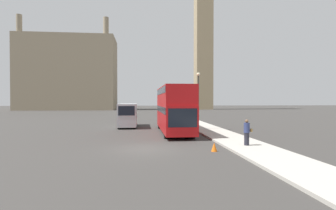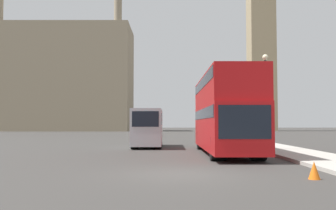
# 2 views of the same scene
# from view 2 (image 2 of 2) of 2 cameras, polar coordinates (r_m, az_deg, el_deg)

# --- Properties ---
(ground_plane) EXTENTS (300.00, 300.00, 0.00)m
(ground_plane) POSITION_cam_2_polar(r_m,az_deg,el_deg) (12.96, 2.17, -10.43)
(ground_plane) COLOR #383533
(building_block_distant) EXTENTS (31.38, 14.52, 30.04)m
(building_block_distant) POSITION_cam_2_polar(r_m,az_deg,el_deg) (92.75, -15.53, 3.84)
(building_block_distant) COLOR gray
(building_block_distant) RESTS_ON ground_plane
(red_double_decker_bus) EXTENTS (2.55, 10.95, 4.36)m
(red_double_decker_bus) POSITION_cam_2_polar(r_m,az_deg,el_deg) (21.33, 8.52, -0.86)
(red_double_decker_bus) COLOR #B71114
(red_double_decker_bus) RESTS_ON ground_plane
(white_van) EXTENTS (2.07, 6.12, 2.72)m
(white_van) POSITION_cam_2_polar(r_m,az_deg,el_deg) (27.12, -3.23, -3.39)
(white_van) COLOR #B2B7BC
(white_van) RESTS_ON ground_plane
(street_lamp) EXTENTS (0.36, 0.36, 5.87)m
(street_lamp) POSITION_cam_2_polar(r_m,az_deg,el_deg) (23.96, 14.53, 2.70)
(street_lamp) COLOR #2D332D
(street_lamp) RESTS_ON sidewalk_strip
(traffic_cone) EXTENTS (0.36, 0.36, 0.55)m
(traffic_cone) POSITION_cam_2_polar(r_m,az_deg,el_deg) (12.48, 21.26, -9.26)
(traffic_cone) COLOR orange
(traffic_cone) RESTS_ON ground_plane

